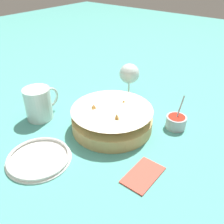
{
  "coord_description": "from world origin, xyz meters",
  "views": [
    {
      "loc": [
        -0.51,
        -0.41,
        0.49
      ],
      "look_at": [
        0.03,
        0.01,
        0.06
      ],
      "focal_mm": 40.0,
      "sensor_mm": 36.0,
      "label": 1
    }
  ],
  "objects_px": {
    "sauce_cup": "(176,121)",
    "side_plate": "(39,158)",
    "food_basket": "(112,119)",
    "beer_mug": "(39,105)",
    "wine_glass": "(129,75)"
  },
  "relations": [
    {
      "from": "sauce_cup",
      "to": "side_plate",
      "type": "relative_size",
      "value": 0.58
    },
    {
      "from": "food_basket",
      "to": "sauce_cup",
      "type": "relative_size",
      "value": 2.48
    },
    {
      "from": "beer_mug",
      "to": "side_plate",
      "type": "xyz_separation_m",
      "value": [
        -0.14,
        -0.17,
        -0.05
      ]
    },
    {
      "from": "wine_glass",
      "to": "food_basket",
      "type": "bearing_deg",
      "value": -158.61
    },
    {
      "from": "wine_glass",
      "to": "side_plate",
      "type": "distance_m",
      "value": 0.48
    },
    {
      "from": "food_basket",
      "to": "sauce_cup",
      "type": "height_order",
      "value": "sauce_cup"
    },
    {
      "from": "food_basket",
      "to": "sauce_cup",
      "type": "distance_m",
      "value": 0.21
    },
    {
      "from": "side_plate",
      "to": "beer_mug",
      "type": "bearing_deg",
      "value": 50.64
    },
    {
      "from": "food_basket",
      "to": "beer_mug",
      "type": "relative_size",
      "value": 1.97
    },
    {
      "from": "food_basket",
      "to": "wine_glass",
      "type": "height_order",
      "value": "wine_glass"
    },
    {
      "from": "sauce_cup",
      "to": "side_plate",
      "type": "height_order",
      "value": "sauce_cup"
    },
    {
      "from": "sauce_cup",
      "to": "wine_glass",
      "type": "distance_m",
      "value": 0.27
    },
    {
      "from": "sauce_cup",
      "to": "side_plate",
      "type": "bearing_deg",
      "value": 149.37
    },
    {
      "from": "wine_glass",
      "to": "beer_mug",
      "type": "distance_m",
      "value": 0.36
    },
    {
      "from": "wine_glass",
      "to": "beer_mug",
      "type": "relative_size",
      "value": 1.04
    }
  ]
}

